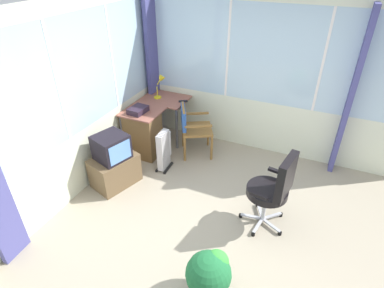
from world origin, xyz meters
TOP-DOWN VIEW (x-y plane):
  - ground at (0.00, 0.00)m, footprint 5.30×5.20m
  - north_window_panel at (0.00, 2.13)m, footprint 4.30×0.07m
  - east_window_panel at (2.18, -0.00)m, footprint 0.07×4.20m
  - curtain_corner at (2.05, 2.00)m, footprint 0.34×0.09m
  - curtain_east_far at (2.10, -1.16)m, footprint 0.34×0.08m
  - desk at (1.22, 1.78)m, footprint 1.18×0.78m
  - desk_lamp at (1.88, 1.76)m, footprint 0.22×0.19m
  - tv_remote at (1.83, 1.34)m, footprint 0.12×0.15m
  - paper_tray at (1.17, 1.81)m, footprint 0.32×0.25m
  - wooden_armchair at (1.52, 1.07)m, footprint 0.65×0.65m
  - office_chair at (0.44, -0.51)m, footprint 0.62×0.57m
  - tv_on_stand at (0.34, 1.74)m, footprint 0.74×0.61m
  - space_heater at (0.99, 1.27)m, footprint 0.35×0.19m
  - potted_plant at (-0.75, -0.16)m, footprint 0.45×0.45m

SIDE VIEW (x-z plane):
  - ground at x=0.00m, z-range -0.06..0.00m
  - potted_plant at x=-0.75m, z-range 0.04..0.59m
  - space_heater at x=0.99m, z-range 0.00..0.65m
  - tv_on_stand at x=0.34m, z-range -0.05..0.77m
  - desk at x=1.22m, z-range 0.03..0.80m
  - wooden_armchair at x=1.52m, z-range 0.13..0.99m
  - office_chair at x=0.44m, z-range 0.08..1.14m
  - tv_remote at x=1.83m, z-range 0.78..0.80m
  - paper_tray at x=1.17m, z-range 0.78..0.87m
  - desk_lamp at x=1.88m, z-range 0.84..1.24m
  - curtain_corner at x=2.05m, z-range 0.00..2.44m
  - curtain_east_far at x=2.10m, z-range 0.00..2.44m
  - east_window_panel at x=2.18m, z-range 0.00..2.53m
  - north_window_panel at x=0.00m, z-range 0.00..2.54m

